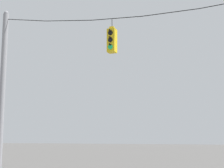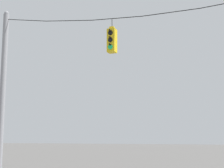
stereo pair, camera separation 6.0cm
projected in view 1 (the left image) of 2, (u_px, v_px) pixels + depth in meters
The scene contains 3 objects.
utility_pole_left at pixel (2, 96), 15.88m from camera, with size 0.27×0.27×8.22m.
span_wire at pixel (170, 6), 13.48m from camera, with size 15.89×0.03×0.80m.
traffic_light_near_right_pole at pixel (112, 40), 14.20m from camera, with size 0.34×0.58×1.45m.
Camera 1 is at (2.63, -12.57, 2.19)m, focal length 55.00 mm.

